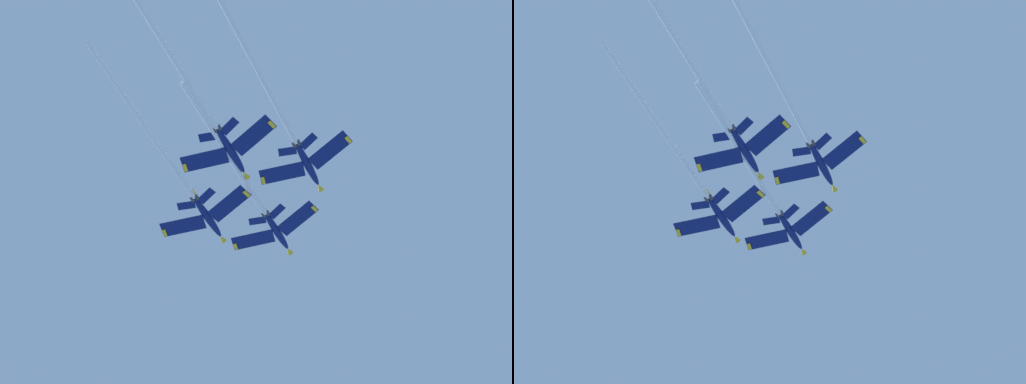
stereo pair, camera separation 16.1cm
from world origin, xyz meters
TOP-DOWN VIEW (x-y plane):
  - jet_lead at (7.82, -6.22)m, footprint 32.97×36.41m
  - jet_left_wing at (9.49, 7.82)m, footprint 34.79×38.16m
  - jet_right_wing at (-9.24, -5.66)m, footprint 35.52×39.00m
  - jet_slot at (-9.09, 12.55)m, footprint 37.91×42.36m

SIDE VIEW (x-z plane):
  - jet_slot at x=-9.09m, z-range 125.63..147.20m
  - jet_right_wing at x=-9.24m, z-range 131.51..152.43m
  - jet_left_wing at x=9.49m, z-range 131.95..152.07m
  - jet_lead at x=7.82m, z-range 136.73..156.96m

